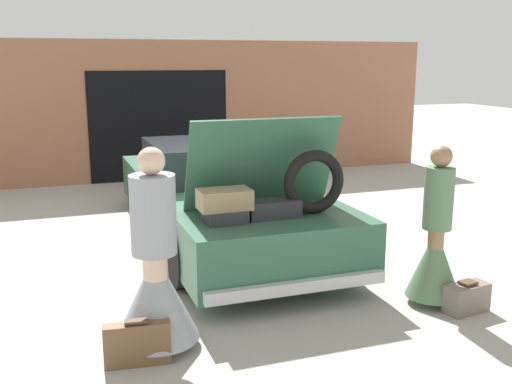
# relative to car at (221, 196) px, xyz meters

# --- Properties ---
(ground_plane) EXTENTS (40.00, 40.00, 0.00)m
(ground_plane) POSITION_rel_car_xyz_m (0.00, -0.00, -0.60)
(ground_plane) COLOR #ADA89E
(garage_wall_back) EXTENTS (12.00, 0.14, 2.80)m
(garage_wall_back) POSITION_rel_car_xyz_m (0.00, 4.49, 0.79)
(garage_wall_back) COLOR #9E664C
(garage_wall_back) RESTS_ON ground_plane
(car) EXTENTS (2.00, 5.29, 1.83)m
(car) POSITION_rel_car_xyz_m (0.00, 0.00, 0.00)
(car) COLOR #336047
(car) RESTS_ON ground_plane
(person_left) EXTENTS (0.72, 0.72, 1.74)m
(person_left) POSITION_rel_car_xyz_m (-1.40, -2.86, 0.01)
(person_left) COLOR beige
(person_left) RESTS_ON ground_plane
(person_right) EXTENTS (0.55, 0.55, 1.61)m
(person_right) POSITION_rel_car_xyz_m (1.40, -2.84, -0.02)
(person_right) COLOR #997051
(person_right) RESTS_ON ground_plane
(suitcase_beside_left_person) EXTENTS (0.54, 0.18, 0.39)m
(suitcase_beside_left_person) POSITION_rel_car_xyz_m (-1.61, -3.12, -0.42)
(suitcase_beside_left_person) COLOR brown
(suitcase_beside_left_person) RESTS_ON ground_plane
(suitcase_beside_right_person) EXTENTS (0.48, 0.28, 0.32)m
(suitcase_beside_right_person) POSITION_rel_car_xyz_m (1.58, -3.14, -0.46)
(suitcase_beside_right_person) COLOR #75665B
(suitcase_beside_right_person) RESTS_ON ground_plane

